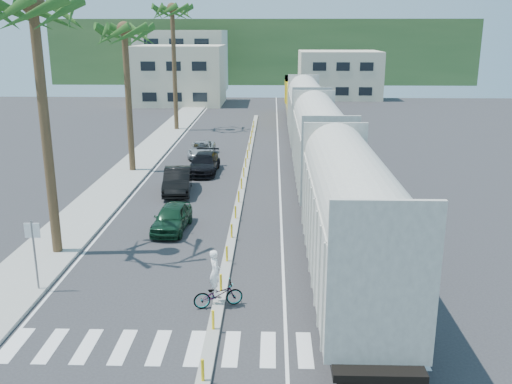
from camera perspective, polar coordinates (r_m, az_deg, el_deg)
ground at (r=21.20m, az=-4.00°, el=-12.52°), size 140.00×140.00×0.00m
sidewalk at (r=45.89m, az=-11.59°, el=3.00°), size 3.00×90.00×0.15m
rails at (r=47.71m, az=5.27°, el=3.70°), size 1.56×100.00×0.06m
median at (r=39.83m, az=-1.24°, el=1.39°), size 0.45×60.00×0.85m
crosswalk at (r=19.47m, az=-4.59°, el=-15.30°), size 14.00×2.20×0.01m
lane_markings at (r=44.89m, az=-3.66°, el=2.92°), size 9.42×90.00×0.01m
freight_train at (r=42.04m, az=5.80°, el=6.01°), size 3.00×60.94×5.85m
palm_trees at (r=42.46m, az=-12.59°, el=16.54°), size 3.50×37.20×13.75m
street_sign at (r=23.96m, az=-21.33°, el=-5.01°), size 0.60×0.08×3.00m
buildings at (r=90.77m, az=-3.72°, el=12.28°), size 38.00×27.00×10.00m
hillside at (r=118.63m, az=0.74°, el=13.96°), size 80.00×20.00×12.00m
car_lead at (r=29.94m, az=-8.42°, el=-2.56°), size 2.13×4.21×1.36m
car_second at (r=36.82m, az=-7.85°, el=1.15°), size 2.59×5.09×1.57m
car_third at (r=41.72m, az=-5.21°, el=2.88°), size 2.20×4.99×1.42m
car_rear at (r=47.25m, az=-5.44°, el=4.30°), size 2.35×4.58×1.23m
cyclist at (r=21.74m, az=-3.88°, el=-9.66°), size 1.72×2.25×2.27m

